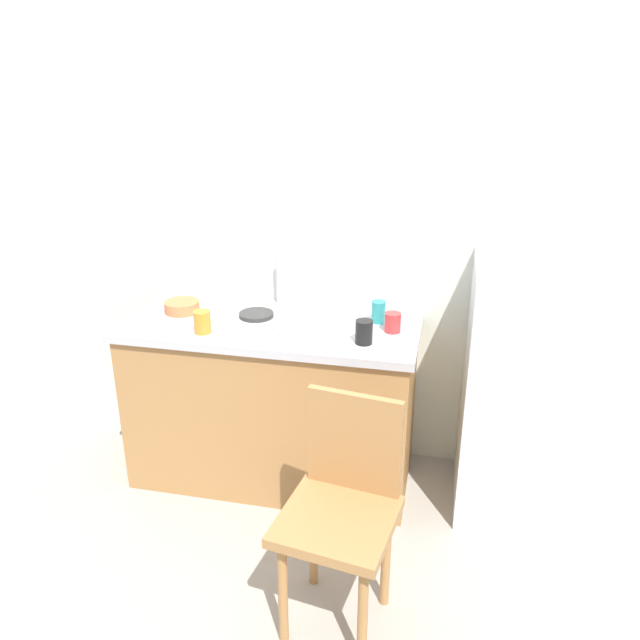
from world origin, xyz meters
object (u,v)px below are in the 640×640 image
object	(u,v)px
refrigerator	(523,392)
cup_teal	(379,312)
chair	(343,504)
cup_red	(393,322)
cup_orange	(202,322)
terracotta_bowl	(182,307)
cup_black	(364,332)
hotplate	(256,315)
dish_tray	(309,320)

from	to	relation	value
refrigerator	cup_teal	world-z (taller)	refrigerator
chair	cup_red	distance (m)	0.92
chair	cup_orange	distance (m)	1.07
chair	terracotta_bowl	distance (m)	1.35
terracotta_bowl	cup_black	size ratio (longest dim) A/B	1.61
cup_black	refrigerator	bearing A→B (deg)	13.45
hotplate	cup_black	bearing A→B (deg)	-20.04
hotplate	cup_orange	size ratio (longest dim) A/B	1.63
cup_teal	terracotta_bowl	bearing A→B (deg)	-175.83
dish_tray	cup_red	size ratio (longest dim) A/B	3.05
cup_black	terracotta_bowl	bearing A→B (deg)	168.60
dish_tray	cup_black	distance (m)	0.32
hotplate	cup_teal	world-z (taller)	cup_teal
terracotta_bowl	cup_red	bearing A→B (deg)	-1.72
dish_tray	cup_teal	world-z (taller)	cup_teal
cup_black	cup_orange	size ratio (longest dim) A/B	1.03
chair	cup_teal	distance (m)	1.01
dish_tray	cup_orange	world-z (taller)	cup_orange
refrigerator	cup_black	distance (m)	0.80
terracotta_bowl	hotplate	distance (m)	0.38
chair	cup_teal	xyz separation A→B (m)	(-0.00, 0.93, 0.40)
chair	cup_orange	size ratio (longest dim) A/B	8.51
refrigerator	chair	world-z (taller)	refrigerator
cup_red	cup_teal	world-z (taller)	cup_teal
cup_black	cup_orange	world-z (taller)	cup_black
hotplate	cup_black	world-z (taller)	cup_black
dish_tray	terracotta_bowl	world-z (taller)	terracotta_bowl
hotplate	cup_black	distance (m)	0.60
chair	cup_black	size ratio (longest dim) A/B	8.28
terracotta_bowl	cup_orange	bearing A→B (deg)	-48.33
chair	terracotta_bowl	bearing A→B (deg)	147.50
cup_red	cup_black	distance (m)	0.19
refrigerator	cup_red	xyz separation A→B (m)	(-0.61, -0.01, 0.30)
chair	cup_orange	xyz separation A→B (m)	(-0.77, 0.63, 0.40)
cup_orange	terracotta_bowl	bearing A→B (deg)	131.67
cup_teal	cup_black	world-z (taller)	cup_black
dish_tray	cup_teal	bearing A→B (deg)	19.32
dish_tray	hotplate	world-z (taller)	dish_tray
dish_tray	cup_black	xyz separation A→B (m)	(0.28, -0.15, 0.03)
cup_teal	cup_orange	distance (m)	0.83
chair	cup_red	world-z (taller)	cup_red
hotplate	cup_teal	bearing A→B (deg)	5.43
refrigerator	hotplate	distance (m)	1.30
refrigerator	terracotta_bowl	distance (m)	1.68
chair	cup_black	world-z (taller)	cup_black
terracotta_bowl	cup_orange	size ratio (longest dim) A/B	1.66
cup_red	cup_orange	bearing A→B (deg)	-167.00
cup_red	cup_teal	bearing A→B (deg)	127.49
chair	cup_black	bearing A→B (deg)	101.54
dish_tray	cup_orange	size ratio (longest dim) A/B	2.68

